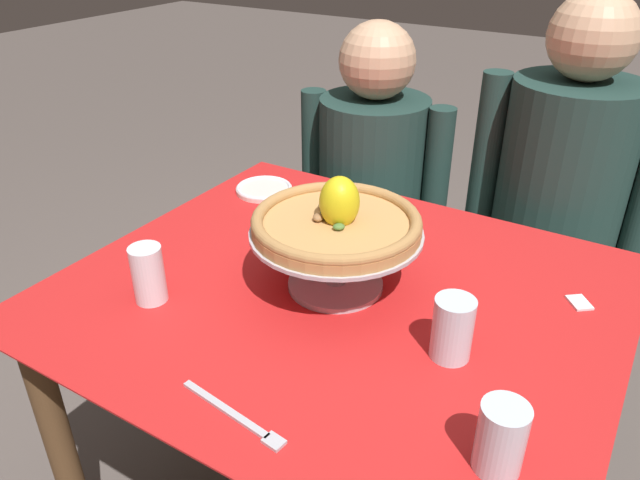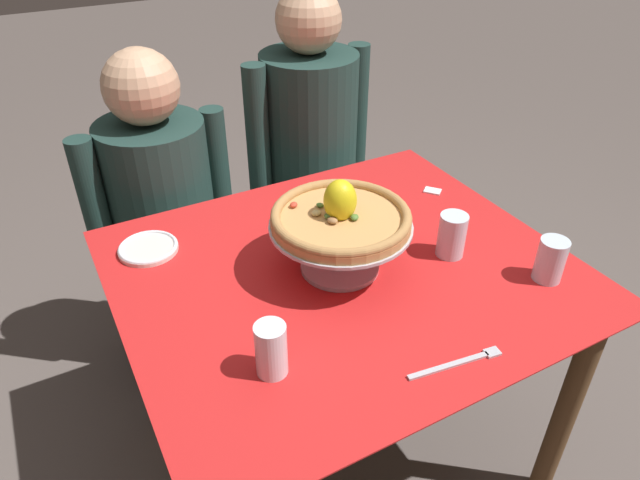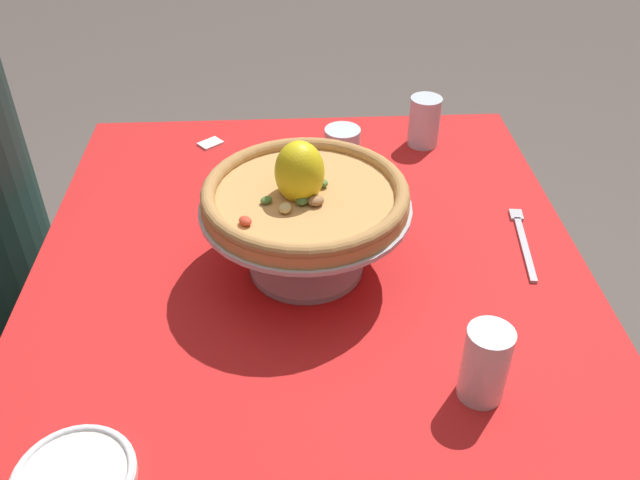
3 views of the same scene
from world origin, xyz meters
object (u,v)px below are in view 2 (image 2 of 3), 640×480
Objects in this scene: diner_right at (310,169)px; diner_left at (166,224)px; side_plate at (148,248)px; sugar_packet at (432,191)px; dinner_fork at (460,362)px; pizza at (341,216)px; water_glass_front_left at (271,353)px; water_glass_front_right at (550,263)px; water_glass_side_right at (451,238)px; pizza_stand at (340,240)px.

diner_left is at bearing -177.95° from diner_right.
side_plate reaches higher than sugar_packet.
dinner_fork is at bearing -102.03° from diner_right.
pizza is at bearing -112.08° from diner_right.
diner_right reaches higher than water_glass_front_left.
water_glass_front_left is at bearing -149.59° from sugar_packet.
sugar_packet is at bearing 30.41° from water_glass_front_left.
pizza is 0.39m from water_glass_front_left.
sugar_packet is (0.02, 0.48, -0.05)m from water_glass_front_right.
water_glass_side_right is at bearing -90.93° from diner_right.
diner_right is at bearing 67.92° from pizza.
water_glass_front_left is 0.09× the size of diner_right.
diner_right is (0.29, 0.73, -0.21)m from pizza_stand.
pizza is 0.31m from water_glass_side_right.
dinner_fork is at bearing -73.47° from diner_left.
diner_left reaches higher than pizza_stand.
diner_left is at bearing 106.53° from dinner_fork.
water_glass_side_right is at bearing -16.52° from pizza_stand.
water_glass_side_right is (0.28, -0.08, -0.10)m from pizza.
pizza reaches higher than water_glass_front_right.
pizza_stand is at bearing -90.53° from pizza.
water_glass_side_right is 0.83m from diner_right.
side_plate is 0.13× the size of diner_left.
side_plate reaches higher than dinner_fork.
water_glass_side_right is at bearing 14.65° from water_glass_front_left.
water_glass_front_left reaches higher than water_glass_front_right.
pizza_stand is 0.41m from dinner_fork.
water_glass_front_left is (-0.29, -0.23, -0.10)m from pizza.
water_glass_side_right is (0.57, 0.15, -0.00)m from water_glass_front_left.
diner_left is at bearing 71.93° from side_plate.
diner_right reaches higher than water_glass_side_right.
water_glass_front_right is 1.01m from side_plate.
pizza is 0.29× the size of diner_left.
diner_right is (0.57, 0.02, 0.06)m from diner_left.
diner_left is (-0.72, 0.51, -0.19)m from sugar_packet.
water_glass_front_left is at bearing 176.46° from water_glass_front_right.
diner_right reaches higher than sugar_packet.
water_glass_side_right is at bearing 126.44° from water_glass_front_right.
pizza_stand is 2.90× the size of water_glass_front_left.
pizza_stand is 1.62× the size of dinner_fork.
water_glass_side_right reaches higher than dinner_fork.
water_glass_side_right is 0.79m from side_plate.
sugar_packet is at bearing 56.79° from dinner_fork.
diner_right is (0.24, 1.12, -0.13)m from dinner_fork.
water_glass_front_right is 0.39m from dinner_fork.
water_glass_front_left is 0.77× the size of side_plate.
water_glass_front_left is at bearing -91.16° from diner_left.
pizza_stand is at bearing -68.86° from diner_left.
pizza is 0.51m from sugar_packet.
water_glass_front_right is 0.10× the size of diner_left.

